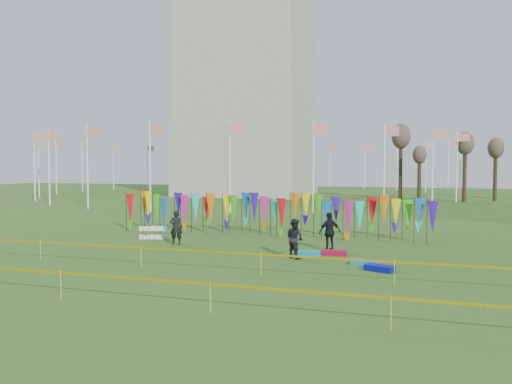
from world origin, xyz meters
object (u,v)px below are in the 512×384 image
(person_right, at_px, (330,232))
(kite_bag_teal, at_px, (365,263))
(box_kite, at_px, (151,233))
(person_left, at_px, (176,227))
(kite_bag_blue, at_px, (380,268))
(person_mid, at_px, (295,239))
(kite_bag_red, at_px, (333,253))
(kite_bag_turquoise, at_px, (308,253))

(person_right, height_order, kite_bag_teal, person_right)
(box_kite, distance_m, person_right, 10.18)
(person_left, distance_m, person_right, 8.00)
(kite_bag_blue, bearing_deg, person_mid, 156.49)
(box_kite, xyz_separation_m, person_mid, (8.93, -3.09, 0.51))
(box_kite, relative_size, kite_bag_red, 0.63)
(person_left, height_order, kite_bag_teal, person_left)
(box_kite, height_order, kite_bag_red, box_kite)
(kite_bag_red, bearing_deg, kite_bag_blue, -52.16)
(kite_bag_turquoise, bearing_deg, kite_bag_red, 24.75)
(person_left, distance_m, kite_bag_teal, 10.30)
(person_left, relative_size, kite_bag_blue, 1.64)
(box_kite, relative_size, person_left, 0.42)
(kite_bag_turquoise, bearing_deg, kite_bag_blue, -36.02)
(box_kite, bearing_deg, kite_bag_red, -9.82)
(person_right, relative_size, kite_bag_red, 1.57)
(box_kite, height_order, person_left, person_left)
(person_right, relative_size, kite_bag_turquoise, 1.65)
(person_mid, xyz_separation_m, kite_bag_red, (1.52, 1.28, -0.77))
(box_kite, xyz_separation_m, person_left, (2.14, -1.17, 0.52))
(box_kite, bearing_deg, kite_bag_turquoise, -13.80)
(person_mid, relative_size, kite_bag_teal, 1.61)
(person_right, xyz_separation_m, kite_bag_blue, (2.59, -3.93, -0.83))
(person_left, relative_size, person_right, 0.95)
(box_kite, relative_size, person_mid, 0.43)
(person_right, distance_m, kite_bag_turquoise, 1.87)
(kite_bag_turquoise, bearing_deg, person_left, 171.07)
(person_mid, bearing_deg, box_kite, 12.99)
(person_mid, relative_size, person_right, 0.94)
(box_kite, relative_size, kite_bag_blue, 0.69)
(person_right, distance_m, kite_bag_red, 1.34)
(box_kite, bearing_deg, person_left, -28.59)
(box_kite, relative_size, person_right, 0.40)
(person_left, relative_size, kite_bag_turquoise, 1.57)
(person_left, xyz_separation_m, kite_bag_blue, (10.58, -3.57, -0.78))
(kite_bag_blue, bearing_deg, box_kite, 159.57)
(box_kite, distance_m, person_left, 2.49)
(kite_bag_turquoise, height_order, kite_bag_blue, kite_bag_blue)
(person_left, xyz_separation_m, kite_bag_teal, (9.94, -2.58, -0.79))
(person_left, xyz_separation_m, kite_bag_red, (8.30, -0.64, -0.79))
(box_kite, relative_size, kite_bag_teal, 0.69)
(person_left, height_order, person_mid, person_left)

